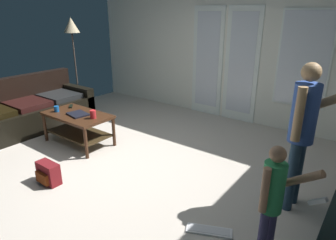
{
  "coord_description": "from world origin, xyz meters",
  "views": [
    {
      "loc": [
        2.66,
        -2.48,
        2.0
      ],
      "look_at": [
        0.81,
        -0.02,
        0.86
      ],
      "focal_mm": 31.66,
      "sensor_mm": 36.0,
      "label": 1
    }
  ],
  "objects": [
    {
      "name": "floor_lamp",
      "position": [
        -2.66,
        1.35,
        1.61
      ],
      "size": [
        0.32,
        0.32,
        1.87
      ],
      "color": "#3C372F",
      "rests_on": "ground_plane"
    },
    {
      "name": "laptop_closed",
      "position": [
        -1.02,
        0.12,
        0.51
      ],
      "size": [
        0.35,
        0.3,
        0.02
      ],
      "primitive_type": "cube",
      "rotation": [
        0.0,
        0.0,
        -0.17
      ],
      "color": "black",
      "rests_on": "coffee_table"
    },
    {
      "name": "tv_remote_black",
      "position": [
        -1.45,
        0.3,
        0.51
      ],
      "size": [
        0.16,
        0.15,
        0.02
      ],
      "primitive_type": "cube",
      "rotation": [
        0.0,
        0.0,
        -0.72
      ],
      "color": "black",
      "rests_on": "coffee_table"
    },
    {
      "name": "person_child",
      "position": [
        2.15,
        -0.46,
        0.65
      ],
      "size": [
        0.46,
        0.29,
        1.08
      ],
      "color": "#3A365F",
      "rests_on": "ground_plane"
    },
    {
      "name": "ground_plane",
      "position": [
        0.0,
        0.0,
        -0.01
      ],
      "size": [
        6.0,
        5.46,
        0.02
      ],
      "primitive_type": "cube",
      "color": "beige"
    },
    {
      "name": "cup_near_edge",
      "position": [
        -0.71,
        0.16,
        0.56
      ],
      "size": [
        0.09,
        0.09,
        0.12
      ],
      "primitive_type": "cylinder",
      "color": "red",
      "rests_on": "coffee_table"
    },
    {
      "name": "backpack",
      "position": [
        -0.41,
        -0.83,
        0.13
      ],
      "size": [
        0.32,
        0.18,
        0.27
      ],
      "color": "maroon",
      "rests_on": "ground_plane"
    },
    {
      "name": "loose_keyboard",
      "position": [
        1.59,
        -0.4,
        0.01
      ],
      "size": [
        0.45,
        0.3,
        0.02
      ],
      "color": "white",
      "rests_on": "ground_plane"
    },
    {
      "name": "person_adult",
      "position": [
        2.1,
        0.49,
        0.93
      ],
      "size": [
        0.66,
        0.42,
        1.55
      ],
      "color": "#294158",
      "rests_on": "ground_plane"
    },
    {
      "name": "leather_couch",
      "position": [
        -2.35,
        -0.01,
        0.3
      ],
      "size": [
        0.92,
        2.24,
        0.89
      ],
      "color": "black",
      "rests_on": "ground_plane"
    },
    {
      "name": "wall_back_with_doors",
      "position": [
        0.06,
        2.7,
        1.39
      ],
      "size": [
        6.0,
        0.09,
        2.88
      ],
      "color": "white",
      "rests_on": "ground_plane"
    },
    {
      "name": "coffee_table",
      "position": [
        -1.07,
        0.14,
        0.36
      ],
      "size": [
        1.09,
        0.6,
        0.49
      ],
      "color": "#392012",
      "rests_on": "ground_plane"
    },
    {
      "name": "cup_by_laptop",
      "position": [
        -1.41,
        0.01,
        0.54
      ],
      "size": [
        0.08,
        0.08,
        0.09
      ],
      "primitive_type": "cylinder",
      "color": "#14519D",
      "rests_on": "coffee_table"
    }
  ]
}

